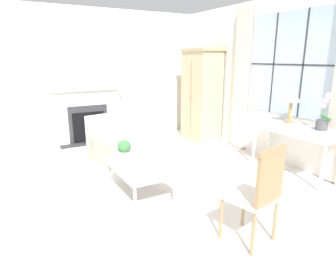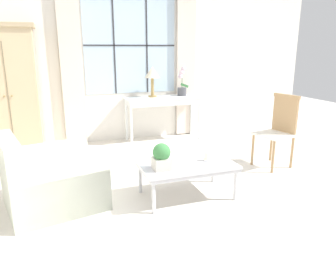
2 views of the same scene
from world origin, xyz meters
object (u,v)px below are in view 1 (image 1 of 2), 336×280
fireplace (87,111)px  pillar_candle (148,168)px  console_table (295,131)px  table_lamp (292,97)px  side_chair_wooden (259,190)px  coffee_table (139,168)px  potted_orchid (323,116)px  armchair_upholstered (120,145)px  armoire (201,95)px  potted_plant_small (124,150)px

fireplace → pillar_candle: bearing=-0.8°
console_table → table_lamp: bearing=162.8°
side_chair_wooden → fireplace: bearing=-173.9°
coffee_table → potted_orchid: bearing=69.6°
console_table → side_chair_wooden: (1.10, -1.87, -0.13)m
console_table → armchair_upholstered: armchair_upholstered is taller
armoire → side_chair_wooden: (3.60, -1.84, -0.43)m
coffee_table → pillar_candle: bearing=1.4°
coffee_table → console_table: bearing=77.7°
armoire → potted_plant_small: bearing=-56.2°
coffee_table → table_lamp: bearing=82.0°
coffee_table → side_chair_wooden: bearing=18.2°
table_lamp → pillar_candle: 2.57m
potted_orchid → coffee_table: (-0.91, -2.46, -0.64)m
armchair_upholstered → armoire: bearing=103.8°
fireplace → console_table: 4.15m
table_lamp → potted_orchid: bearing=-0.5°
table_lamp → armchair_upholstered: size_ratio=0.48×
potted_plant_small → console_table: bearing=71.1°
table_lamp → potted_plant_small: size_ratio=1.89×
table_lamp → side_chair_wooden: size_ratio=0.53×
side_chair_wooden → pillar_candle: (-1.38, -0.53, -0.13)m
potted_orchid → pillar_candle: size_ratio=4.75×
fireplace → armoire: size_ratio=1.04×
potted_orchid → pillar_candle: potted_orchid is taller
armoire → console_table: bearing=0.7°
table_lamp → coffee_table: 2.63m
armchair_upholstered → side_chair_wooden: side_chair_wooden is taller
armchair_upholstered → coffee_table: (1.45, -0.25, 0.08)m
fireplace → pillar_candle: fireplace is taller
armchair_upholstered → side_chair_wooden: 3.11m
console_table → potted_orchid: (0.39, 0.05, 0.29)m
potted_plant_small → coffee_table: bearing=14.5°
console_table → armchair_upholstered: (-1.97, -2.15, -0.43)m
console_table → potted_orchid: potted_orchid is taller
table_lamp → potted_plant_small: table_lamp is taller
console_table → coffee_table: (-0.53, -2.41, -0.35)m
potted_orchid → armchair_upholstered: potted_orchid is taller
armchair_upholstered → pillar_candle: (1.70, -0.25, 0.16)m
side_chair_wooden → armchair_upholstered: bearing=-174.7°
potted_orchid → side_chair_wooden: 2.09m
console_table → coffee_table: 2.49m
pillar_candle → side_chair_wooden: bearing=21.0°
armoire → side_chair_wooden: size_ratio=1.95×
armchair_upholstered → table_lamp: bearing=50.9°
coffee_table → pillar_candle: size_ratio=9.28×
fireplace → table_lamp: fireplace is taller
potted_orchid → potted_plant_small: (-1.24, -2.54, -0.46)m
console_table → side_chair_wooden: bearing=-59.4°
console_table → potted_orchid: bearing=7.5°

